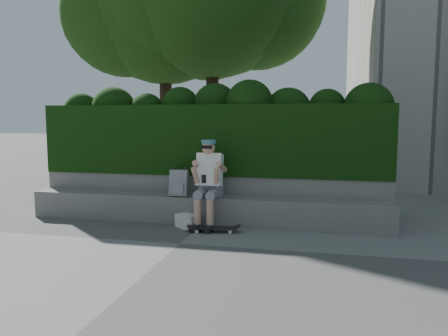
% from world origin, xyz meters
% --- Properties ---
extents(ground, '(80.00, 80.00, 0.00)m').
position_xyz_m(ground, '(0.00, 0.00, 0.00)').
color(ground, slate).
rests_on(ground, ground).
extents(bench_ledge, '(6.00, 0.45, 0.45)m').
position_xyz_m(bench_ledge, '(0.00, 1.25, 0.23)').
color(bench_ledge, gray).
rests_on(bench_ledge, ground).
extents(planter_wall, '(6.00, 0.50, 0.75)m').
position_xyz_m(planter_wall, '(0.00, 1.73, 0.38)').
color(planter_wall, gray).
rests_on(planter_wall, ground).
extents(hedge, '(6.00, 1.00, 1.20)m').
position_xyz_m(hedge, '(0.00, 1.95, 1.35)').
color(hedge, black).
rests_on(hedge, planter_wall).
extents(tree_right, '(4.59, 4.59, 7.27)m').
position_xyz_m(tree_right, '(-2.46, 6.24, 4.96)').
color(tree_right, black).
rests_on(tree_right, ground).
extents(person, '(0.40, 0.76, 1.38)m').
position_xyz_m(person, '(0.13, 1.07, 0.75)').
color(person, gray).
rests_on(person, ground).
extents(skateboard, '(0.74, 0.31, 0.08)m').
position_xyz_m(skateboard, '(0.31, 0.70, 0.06)').
color(skateboard, black).
rests_on(skateboard, ground).
extents(backpack_plaid, '(0.30, 0.18, 0.43)m').
position_xyz_m(backpack_plaid, '(-0.39, 1.15, 0.66)').
color(backpack_plaid, '#B4B3B8').
rests_on(backpack_plaid, bench_ledge).
extents(backpack_ground, '(0.40, 0.39, 0.21)m').
position_xyz_m(backpack_ground, '(-0.18, 0.88, 0.11)').
color(backpack_ground, white).
rests_on(backpack_ground, ground).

